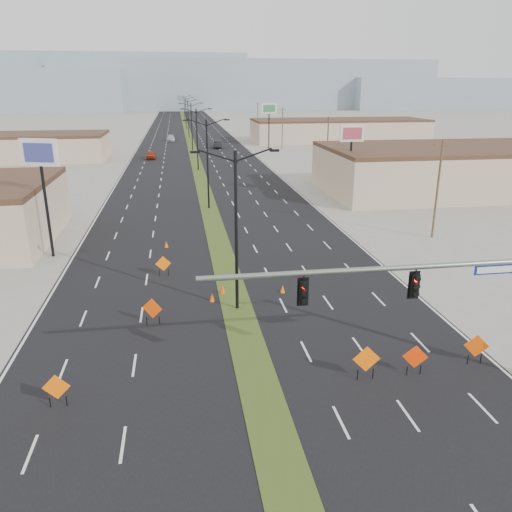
{
  "coord_description": "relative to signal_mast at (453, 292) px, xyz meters",
  "views": [
    {
      "loc": [
        -3.26,
        -16.93,
        13.51
      ],
      "look_at": [
        1.35,
        12.88,
        3.2
      ],
      "focal_mm": 35.0,
      "sensor_mm": 36.0,
      "label": 1
    }
  ],
  "objects": [
    {
      "name": "construction_sign_4",
      "position": [
        -0.88,
        1.0,
        -3.84
      ],
      "size": [
        1.19,
        0.34,
        1.62
      ],
      "rotation": [
        0.0,
        0.0,
        -0.25
      ],
      "color": "#F23405",
      "rests_on": "ground"
    },
    {
      "name": "pole_sign_east_far",
      "position": [
        8.3,
        92.33,
        3.34
      ],
      "size": [
        3.26,
        0.76,
        9.93
      ],
      "rotation": [
        0.0,
        0.0,
        -0.12
      ],
      "color": "black",
      "rests_on": "ground"
    },
    {
      "name": "car_far",
      "position": [
        -13.46,
        113.96,
        -4.07
      ],
      "size": [
        2.03,
        5.0,
        1.45
      ],
      "primitive_type": "imported",
      "rotation": [
        0.0,
        0.0,
        -0.0
      ],
      "color": "#ABB0B5",
      "rests_on": "ground"
    },
    {
      "name": "construction_sign_5",
      "position": [
        2.66,
        1.52,
        -3.82
      ],
      "size": [
        1.21,
        0.37,
        1.65
      ],
      "rotation": [
        0.0,
        0.0,
        -0.27
      ],
      "color": "#E54504",
      "rests_on": "ground"
    },
    {
      "name": "pole_sign_east_near",
      "position": [
        9.02,
        40.08,
        2.61
      ],
      "size": [
        2.97,
        0.44,
        9.1
      ],
      "rotation": [
        0.0,
        0.0,
        0.02
      ],
      "color": "black",
      "rests_on": "ground"
    },
    {
      "name": "pole_sign_west",
      "position": [
        -22.56,
        22.67,
        3.08
      ],
      "size": [
        3.07,
        1.4,
        9.64
      ],
      "rotation": [
        0.0,
        0.0,
        -0.35
      ],
      "color": "black",
      "rests_on": "ground"
    },
    {
      "name": "construction_sign_0",
      "position": [
        -17.61,
        1.0,
        -3.85
      ],
      "size": [
        1.2,
        0.05,
        1.6
      ],
      "rotation": [
        0.0,
        0.0,
        -0.01
      ],
      "color": "#FF6405",
      "rests_on": "ground"
    },
    {
      "name": "mesa_backdrop",
      "position": [
        -38.56,
        318.0,
        11.21
      ],
      "size": [
        140.0,
        50.0,
        32.0
      ],
      "primitive_type": "cube",
      "color": "#80929F",
      "rests_on": "ground"
    },
    {
      "name": "cone_1",
      "position": [
        -10.06,
        11.37,
        -4.5
      ],
      "size": [
        0.47,
        0.47,
        0.59
      ],
      "primitive_type": "cone",
      "rotation": [
        0.0,
        0.0,
        -0.41
      ],
      "color": "#F35805",
      "rests_on": "ground"
    },
    {
      "name": "streetlight_2",
      "position": [
        -8.56,
        66.0,
        0.63
      ],
      "size": [
        5.15,
        0.24,
        10.02
      ],
      "color": "black",
      "rests_on": "ground"
    },
    {
      "name": "construction_sign_2",
      "position": [
        -13.31,
        16.67,
        -3.89
      ],
      "size": [
        1.15,
        0.13,
        1.54
      ],
      "rotation": [
        0.0,
        0.0,
        0.08
      ],
      "color": "#FF6405",
      "rests_on": "ground"
    },
    {
      "name": "utility_pole_0",
      "position": [
        11.44,
        23.0,
        -0.12
      ],
      "size": [
        1.6,
        0.2,
        9.0
      ],
      "color": "#4C3823",
      "rests_on": "ground"
    },
    {
      "name": "cone_2",
      "position": [
        -5.16,
        12.11,
        -4.52
      ],
      "size": [
        0.36,
        0.36,
        0.55
      ],
      "primitive_type": "cone",
      "rotation": [
        0.0,
        0.0,
        0.1
      ],
      "color": "#EC6504",
      "rests_on": "ground"
    },
    {
      "name": "median_strip",
      "position": [
        -8.56,
        98.0,
        -4.79
      ],
      "size": [
        2.0,
        400.0,
        0.04
      ],
      "primitive_type": "cube",
      "color": "#384C1B",
      "rests_on": "ground"
    },
    {
      "name": "streetlight_3",
      "position": [
        -8.56,
        94.0,
        0.63
      ],
      "size": [
        5.15,
        0.24,
        10.02
      ],
      "color": "black",
      "rests_on": "ground"
    },
    {
      "name": "streetlight_0",
      "position": [
        -8.56,
        10.0,
        0.63
      ],
      "size": [
        5.15,
        0.24,
        10.02
      ],
      "color": "black",
      "rests_on": "ground"
    },
    {
      "name": "utility_pole_2",
      "position": [
        11.44,
        93.0,
        -0.12
      ],
      "size": [
        1.6,
        0.2,
        9.0
      ],
      "color": "#4C3823",
      "rests_on": "ground"
    },
    {
      "name": "building_se_near",
      "position": [
        25.44,
        43.0,
        -2.04
      ],
      "size": [
        36.0,
        18.0,
        5.5
      ],
      "primitive_type": "cube",
      "color": "#C4A78C",
      "rests_on": "ground"
    },
    {
      "name": "utility_pole_3",
      "position": [
        11.44,
        128.0,
        -0.12
      ],
      "size": [
        1.6,
        0.2,
        9.0
      ],
      "color": "#4C3823",
      "rests_on": "ground"
    },
    {
      "name": "streetlight_6",
      "position": [
        -8.56,
        178.0,
        0.63
      ],
      "size": [
        5.15,
        0.24,
        10.02
      ],
      "color": "black",
      "rests_on": "ground"
    },
    {
      "name": "mesa_east",
      "position": [
        171.44,
        288.0,
        4.21
      ],
      "size": [
        160.0,
        50.0,
        18.0
      ],
      "primitive_type": "cube",
      "color": "#80929F",
      "rests_on": "ground"
    },
    {
      "name": "cone_3",
      "position": [
        -13.23,
        23.63,
        -4.51
      ],
      "size": [
        0.38,
        0.38,
        0.56
      ],
      "primitive_type": "cone",
      "rotation": [
        0.0,
        0.0,
        0.16
      ],
      "color": "#EE5E05",
      "rests_on": "ground"
    },
    {
      "name": "streetlight_1",
      "position": [
        -8.56,
        38.0,
        0.63
      ],
      "size": [
        5.15,
        0.24,
        10.02
      ],
      "color": "black",
      "rests_on": "ground"
    },
    {
      "name": "cone_0",
      "position": [
        -9.26,
        12.56,
        -4.46
      ],
      "size": [
        0.45,
        0.45,
        0.66
      ],
      "primitive_type": "cone",
      "rotation": [
        0.0,
        0.0,
        0.15
      ],
      "color": "#E54704",
      "rests_on": "ground"
    },
    {
      "name": "mesa_center",
      "position": [
        31.44,
        298.0,
        9.21
      ],
      "size": [
        220.0,
        50.0,
        28.0
      ],
      "primitive_type": "cube",
      "color": "#80929F",
      "rests_on": "ground"
    },
    {
      "name": "streetlight_5",
      "position": [
        -8.56,
        150.0,
        0.63
      ],
      "size": [
        5.15,
        0.24,
        10.02
      ],
      "color": "black",
      "rests_on": "ground"
    },
    {
      "name": "utility_pole_1",
      "position": [
        11.44,
        58.0,
        -0.12
      ],
      "size": [
        1.6,
        0.2,
        9.0
      ],
      "color": "#4C3823",
      "rests_on": "ground"
    },
    {
      "name": "building_sw_far",
      "position": [
        -40.56,
        83.0,
        -2.54
      ],
      "size": [
        30.0,
        14.0,
        4.5
      ],
      "primitive_type": "cube",
      "color": "#C4A78C",
      "rests_on": "ground"
    },
    {
      "name": "car_mid",
      "position": [
        -2.78,
        96.77,
        -4.0
      ],
      "size": [
        2.22,
        4.99,
        1.59
      ],
      "primitive_type": "imported",
      "rotation": [
        0.0,
        0.0,
        -0.11
      ],
      "color": "black",
      "rests_on": "ground"
    },
    {
      "name": "construction_sign_1",
      "position": [
        -13.78,
        8.57,
        -3.8
      ],
      "size": [
        1.16,
        0.56,
        1.68
      ],
      "rotation": [
        0.0,
        0.0,
        -0.43
      ],
      "color": "#FF4405",
      "rests_on": "ground"
    },
    {
      "name": "building_se_far",
      "position": [
        29.44,
        108.0,
        -2.29
      ],
      "size": [
        44.0,
        16.0,
        5.0
      ],
      "primitive_type": "cube",
      "color": "#C4A78C",
      "rests_on": "ground"
    },
    {
      "name": "signal_mast",
      "position": [
        0.0,
        0.0,
        0.0
      ],
      "size": [
        16.3,
        0.6,
        8.0
      ],
      "color": "slate",
      "rests_on": "ground"
    },
    {
      "name": "construction_sign_3",
      "position": [
        -3.37,
        1.0,
        -3.73
      ],
      "size": [
        1.34,
        0.14,
        1.79
      ],
      "rotation": [
        0.0,
        0.0,
        -0.07
      ],
      "color": "#FF6005",
      "rests_on": "ground"
    },
    {
      "name": "road_surface",
      "position": [
        -8.56,
        98.0,
        -4.79
      ],
      "size": [
        25.0,
        400.0,
        0.02
      ],
      "primitive_type": "cube",
      "color": "black",
      "rests_on": "ground"
    },
    {
      "name": "streetlight_4",
      "position": [
        -8.56,
        122.0,
        0.63
      ],
      "size": [
        5.15,
        0.24,
        10.02
      ],
      "color": "black",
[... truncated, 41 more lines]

